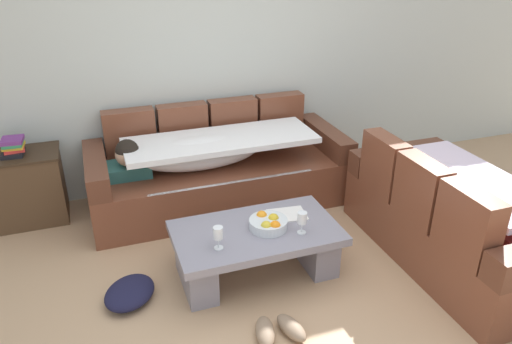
{
  "coord_description": "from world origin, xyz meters",
  "views": [
    {
      "loc": [
        -1.11,
        -2.37,
        2.28
      ],
      "look_at": [
        0.09,
        1.03,
        0.55
      ],
      "focal_mm": 34.2,
      "sensor_mm": 36.0,
      "label": 1
    }
  ],
  "objects_px": {
    "wine_glass_near_left": "(218,234)",
    "side_cabinet": "(21,188)",
    "coffee_table": "(256,246)",
    "fruit_bowl": "(269,223)",
    "couch_near_window": "(455,220)",
    "crumpled_garment": "(130,293)",
    "couch_along_wall": "(215,170)",
    "pair_of_shoes": "(278,330)",
    "wine_glass_near_right": "(302,219)",
    "open_magazine": "(287,215)",
    "book_stack_on_cabinet": "(13,147)"
  },
  "relations": [
    {
      "from": "book_stack_on_cabinet",
      "to": "crumpled_garment",
      "type": "relative_size",
      "value": 0.57
    },
    {
      "from": "pair_of_shoes",
      "to": "crumpled_garment",
      "type": "height_order",
      "value": "crumpled_garment"
    },
    {
      "from": "pair_of_shoes",
      "to": "crumpled_garment",
      "type": "xyz_separation_m",
      "value": [
        -0.85,
        0.66,
        0.01
      ]
    },
    {
      "from": "side_cabinet",
      "to": "crumpled_garment",
      "type": "bearing_deg",
      "value": -61.9
    },
    {
      "from": "couch_along_wall",
      "to": "couch_near_window",
      "type": "height_order",
      "value": "same"
    },
    {
      "from": "wine_glass_near_left",
      "to": "couch_near_window",
      "type": "bearing_deg",
      "value": -5.48
    },
    {
      "from": "wine_glass_near_left",
      "to": "pair_of_shoes",
      "type": "xyz_separation_m",
      "value": [
        0.23,
        -0.52,
        -0.45
      ]
    },
    {
      "from": "couch_along_wall",
      "to": "pair_of_shoes",
      "type": "bearing_deg",
      "value": -92.96
    },
    {
      "from": "wine_glass_near_left",
      "to": "book_stack_on_cabinet",
      "type": "bearing_deg",
      "value": 131.26
    },
    {
      "from": "fruit_bowl",
      "to": "wine_glass_near_left",
      "type": "bearing_deg",
      "value": -163.22
    },
    {
      "from": "couch_along_wall",
      "to": "fruit_bowl",
      "type": "xyz_separation_m",
      "value": [
        0.08,
        -1.18,
        0.09
      ]
    },
    {
      "from": "couch_along_wall",
      "to": "crumpled_garment",
      "type": "height_order",
      "value": "couch_along_wall"
    },
    {
      "from": "wine_glass_near_right",
      "to": "crumpled_garment",
      "type": "relative_size",
      "value": 0.42
    },
    {
      "from": "couch_along_wall",
      "to": "coffee_table",
      "type": "relative_size",
      "value": 1.95
    },
    {
      "from": "couch_near_window",
      "to": "crumpled_garment",
      "type": "distance_m",
      "value": 2.47
    },
    {
      "from": "couch_near_window",
      "to": "coffee_table",
      "type": "relative_size",
      "value": 1.49
    },
    {
      "from": "couch_along_wall",
      "to": "fruit_bowl",
      "type": "relative_size",
      "value": 8.37
    },
    {
      "from": "wine_glass_near_left",
      "to": "pair_of_shoes",
      "type": "height_order",
      "value": "wine_glass_near_left"
    },
    {
      "from": "wine_glass_near_right",
      "to": "crumpled_garment",
      "type": "xyz_separation_m",
      "value": [
        -1.22,
        0.15,
        -0.44
      ]
    },
    {
      "from": "couch_along_wall",
      "to": "coffee_table",
      "type": "bearing_deg",
      "value": -90.41
    },
    {
      "from": "wine_glass_near_left",
      "to": "pair_of_shoes",
      "type": "bearing_deg",
      "value": -65.86
    },
    {
      "from": "fruit_bowl",
      "to": "side_cabinet",
      "type": "relative_size",
      "value": 0.39
    },
    {
      "from": "fruit_bowl",
      "to": "couch_along_wall",
      "type": "bearing_deg",
      "value": 93.89
    },
    {
      "from": "wine_glass_near_right",
      "to": "pair_of_shoes",
      "type": "distance_m",
      "value": 0.78
    },
    {
      "from": "couch_along_wall",
      "to": "wine_glass_near_left",
      "type": "bearing_deg",
      "value": -104.13
    },
    {
      "from": "coffee_table",
      "to": "wine_glass_near_left",
      "type": "relative_size",
      "value": 7.23
    },
    {
      "from": "pair_of_shoes",
      "to": "side_cabinet",
      "type": "bearing_deg",
      "value": 127.76
    },
    {
      "from": "couch_along_wall",
      "to": "wine_glass_near_left",
      "type": "relative_size",
      "value": 14.11
    },
    {
      "from": "side_cabinet",
      "to": "coffee_table",
      "type": "bearing_deg",
      "value": -39.72
    },
    {
      "from": "book_stack_on_cabinet",
      "to": "crumpled_garment",
      "type": "distance_m",
      "value": 1.7
    },
    {
      "from": "couch_along_wall",
      "to": "fruit_bowl",
      "type": "bearing_deg",
      "value": -86.11
    },
    {
      "from": "couch_near_window",
      "to": "pair_of_shoes",
      "type": "bearing_deg",
      "value": 102.32
    },
    {
      "from": "couch_along_wall",
      "to": "open_magazine",
      "type": "height_order",
      "value": "couch_along_wall"
    },
    {
      "from": "coffee_table",
      "to": "side_cabinet",
      "type": "relative_size",
      "value": 1.67
    },
    {
      "from": "couch_along_wall",
      "to": "book_stack_on_cabinet",
      "type": "relative_size",
      "value": 10.33
    },
    {
      "from": "wine_glass_near_left",
      "to": "side_cabinet",
      "type": "bearing_deg",
      "value": 131.54
    },
    {
      "from": "coffee_table",
      "to": "fruit_bowl",
      "type": "distance_m",
      "value": 0.2
    },
    {
      "from": "book_stack_on_cabinet",
      "to": "pair_of_shoes",
      "type": "relative_size",
      "value": 0.65
    },
    {
      "from": "couch_near_window",
      "to": "coffee_table",
      "type": "height_order",
      "value": "couch_near_window"
    },
    {
      "from": "couch_along_wall",
      "to": "open_magazine",
      "type": "bearing_deg",
      "value": -75.17
    },
    {
      "from": "wine_glass_near_left",
      "to": "wine_glass_near_right",
      "type": "xyz_separation_m",
      "value": [
        0.61,
        -0.01,
        0.0
      ]
    },
    {
      "from": "couch_near_window",
      "to": "pair_of_shoes",
      "type": "relative_size",
      "value": 5.08
    },
    {
      "from": "side_cabinet",
      "to": "couch_near_window",
      "type": "bearing_deg",
      "value": -28.21
    },
    {
      "from": "couch_near_window",
      "to": "wine_glass_near_left",
      "type": "xyz_separation_m",
      "value": [
        -1.82,
        0.18,
        0.16
      ]
    },
    {
      "from": "wine_glass_near_right",
      "to": "couch_along_wall",
      "type": "bearing_deg",
      "value": 102.11
    },
    {
      "from": "wine_glass_near_left",
      "to": "couch_along_wall",
      "type": "bearing_deg",
      "value": 75.87
    },
    {
      "from": "couch_near_window",
      "to": "book_stack_on_cabinet",
      "type": "bearing_deg",
      "value": 61.7
    },
    {
      "from": "side_cabinet",
      "to": "crumpled_garment",
      "type": "height_order",
      "value": "side_cabinet"
    },
    {
      "from": "couch_near_window",
      "to": "side_cabinet",
      "type": "xyz_separation_m",
      "value": [
        -3.18,
        1.71,
        -0.01
      ]
    },
    {
      "from": "couch_along_wall",
      "to": "open_magazine",
      "type": "relative_size",
      "value": 8.37
    }
  ]
}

